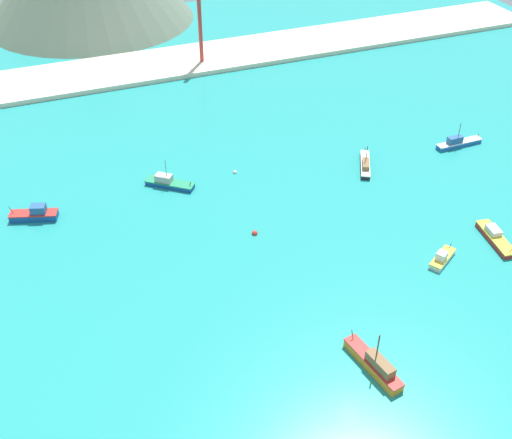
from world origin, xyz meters
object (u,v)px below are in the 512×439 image
fishing_boat_0 (458,143)px  fishing_boat_3 (168,182)px  fishing_boat_5 (442,258)px  buoy_0 (235,172)px  fishing_boat_2 (496,237)px  radio_tower (200,22)px  fishing_boat_4 (375,364)px  fishing_boat_6 (35,214)px  buoy_1 (255,233)px  fishing_boat_1 (365,164)px

fishing_boat_0 → fishing_boat_3: bearing=172.8°
fishing_boat_3 → fishing_boat_5: bearing=-46.8°
fishing_boat_5 → buoy_0: bearing=120.6°
fishing_boat_2 → fishing_boat_5: 12.40m
fishing_boat_2 → fishing_boat_5: bearing=-173.7°
radio_tower → fishing_boat_5: bearing=-82.3°
fishing_boat_4 → fishing_boat_6: bearing=126.8°
fishing_boat_4 → buoy_1: 35.54m
fishing_boat_3 → fishing_boat_4: bearing=-75.3°
fishing_boat_1 → fishing_boat_5: size_ratio=1.50×
fishing_boat_4 → buoy_0: (-0.67, 55.97, -0.96)m
fishing_boat_3 → fishing_boat_0: bearing=-7.2°
fishing_boat_4 → fishing_boat_5: bearing=35.6°
buoy_1 → radio_tower: size_ratio=0.04×
fishing_boat_3 → fishing_boat_6: fishing_boat_3 is taller
fishing_boat_1 → fishing_boat_2: 31.69m
fishing_boat_0 → buoy_1: bearing=-166.4°
buoy_1 → radio_tower: (14.33, 76.56, 11.96)m
buoy_0 → buoy_1: buoy_1 is taller
fishing_boat_0 → fishing_boat_3: size_ratio=1.17×
fishing_boat_0 → fishing_boat_2: fishing_boat_0 is taller
fishing_boat_2 → buoy_1: (-39.51, 17.60, -0.50)m
fishing_boat_2 → fishing_boat_5: fishing_boat_5 is taller
fishing_boat_5 → buoy_0: fishing_boat_5 is taller
fishing_boat_4 → buoy_0: size_ratio=12.99×
fishing_boat_3 → fishing_boat_6: size_ratio=1.03×
fishing_boat_2 → buoy_1: fishing_boat_2 is taller
fishing_boat_0 → fishing_boat_1: fishing_boat_0 is taller
fishing_boat_1 → radio_tower: 66.82m
fishing_boat_2 → fishing_boat_6: bearing=154.0°
fishing_boat_5 → fishing_boat_6: 74.47m
fishing_boat_6 → radio_tower: (50.93, 57.09, 11.11)m
fishing_boat_5 → fishing_boat_4: bearing=-144.4°
buoy_1 → fishing_boat_3: bearing=116.4°
fishing_boat_4 → radio_tower: bearing=84.9°
radio_tower → fishing_boat_4: bearing=-95.1°
fishing_boat_1 → fishing_boat_4: (-25.64, -47.89, 0.40)m
buoy_1 → fishing_boat_5: bearing=-34.9°
fishing_boat_1 → fishing_boat_4: size_ratio=0.91×
fishing_boat_3 → radio_tower: size_ratio=0.40×
fishing_boat_2 → buoy_1: 43.25m
buoy_1 → radio_tower: bearing=79.4°
fishing_boat_6 → buoy_1: fishing_boat_6 is taller
fishing_boat_0 → fishing_boat_5: fishing_boat_0 is taller
fishing_boat_0 → fishing_boat_1: bearing=-179.3°
fishing_boat_3 → fishing_boat_6: bearing=-176.5°
fishing_boat_2 → buoy_0: size_ratio=12.26×
fishing_boat_2 → fishing_boat_4: 39.32m
buoy_1 → fishing_boat_4: bearing=-82.9°
fishing_boat_0 → buoy_0: bearing=171.1°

